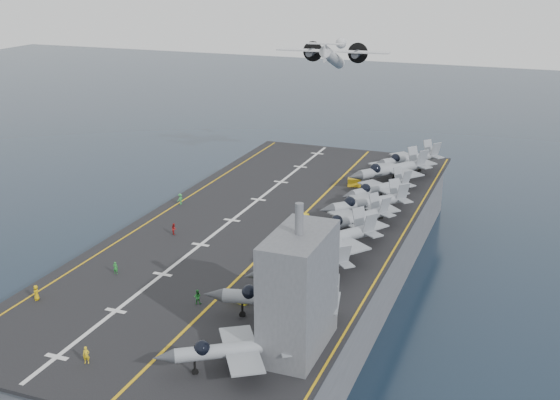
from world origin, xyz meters
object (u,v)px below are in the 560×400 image
(tow_cart_a, at_px, (241,297))
(transport_plane, at_px, (332,58))
(fighter_jet_0, at_px, (233,348))
(island_superstructure, at_px, (299,278))

(tow_cart_a, bearing_deg, transport_plane, 100.08)
(fighter_jet_0, bearing_deg, transport_plane, 101.67)
(fighter_jet_0, xyz_separation_m, tow_cart_a, (-4.92, 12.73, -1.70))
(fighter_jet_0, relative_size, tow_cart_a, 7.60)
(tow_cart_a, relative_size, transport_plane, 0.08)
(island_superstructure, xyz_separation_m, transport_plane, (-23.23, 86.09, 9.07))
(island_superstructure, distance_m, transport_plane, 89.63)
(island_superstructure, bearing_deg, transport_plane, 105.10)
(fighter_jet_0, bearing_deg, island_superstructure, 54.17)
(island_superstructure, bearing_deg, tow_cart_a, 143.13)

